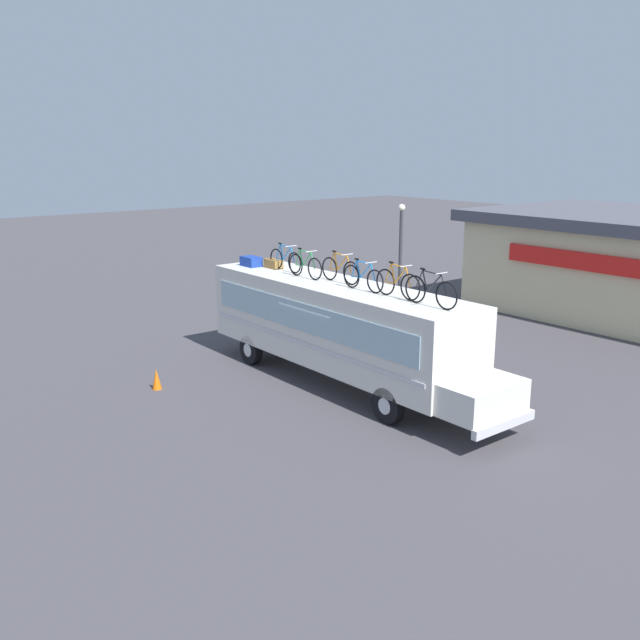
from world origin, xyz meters
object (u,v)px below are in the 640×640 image
Objects in this scene: rooftop_bicycle_2 at (305,266)px; traffic_cone at (157,379)px; rooftop_bicycle_1 at (285,260)px; rooftop_bicycle_4 at (363,278)px; rooftop_bicycle_5 at (398,283)px; rooftop_bicycle_3 at (340,270)px; street_lamp at (400,257)px; bus at (340,325)px; luggage_bag_2 at (273,264)px; luggage_bag_1 at (251,261)px; rooftop_bicycle_6 at (430,291)px.

traffic_cone is at bearing -108.48° from rooftop_bicycle_2.
traffic_cone is at bearing -91.62° from rooftop_bicycle_1.
rooftop_bicycle_1 is 4.01m from rooftop_bicycle_4.
rooftop_bicycle_5 reaches higher than rooftop_bicycle_4.
rooftop_bicycle_5 is at bearing -4.10° from rooftop_bicycle_3.
street_lamp reaches higher than traffic_cone.
bus is at bearing -40.63° from rooftop_bicycle_3.
rooftop_bicycle_3 reaches higher than bus.
rooftop_bicycle_3 is at bearing 60.27° from traffic_cone.
rooftop_bicycle_4 reaches higher than luggage_bag_2.
rooftop_bicycle_6 reaches higher than luggage_bag_1.
rooftop_bicycle_5 is at bearing 40.67° from traffic_cone.
bus is 18.15× the size of traffic_cone.
street_lamp is at bearing 120.69° from rooftop_bicycle_3.
rooftop_bicycle_5 is (2.68, -0.19, 0.01)m from rooftop_bicycle_3.
rooftop_bicycle_2 is (2.91, 0.13, 0.22)m from luggage_bag_1.
rooftop_bicycle_3 is (1.28, 0.36, 0.01)m from rooftop_bicycle_2.
rooftop_bicycle_3 is (-0.23, 0.19, 1.66)m from bus.
rooftop_bicycle_6 is (6.62, -0.12, 0.02)m from rooftop_bicycle_1.
rooftop_bicycle_3 reaches higher than rooftop_bicycle_2.
rooftop_bicycle_5 reaches higher than rooftop_bicycle_2.
luggage_bag_2 is at bearing 179.25° from rooftop_bicycle_5.
bus is 6.71× the size of rooftop_bicycle_3.
rooftop_bicycle_3 is 1.02× the size of rooftop_bicycle_4.
rooftop_bicycle_6 is 10.17m from street_lamp.
luggage_bag_2 reaches higher than traffic_cone.
rooftop_bicycle_2 is 5.24m from rooftop_bicycle_6.
street_lamp is at bearing 94.88° from traffic_cone.
traffic_cone is at bearing -72.42° from luggage_bag_1.
rooftop_bicycle_2 is at bearing -177.54° from rooftop_bicycle_5.
rooftop_bicycle_2 is at bearing -177.99° from rooftop_bicycle_4.
bus is at bearing 3.92° from luggage_bag_1.
rooftop_bicycle_2 is 2.63m from rooftop_bicycle_4.
bus is at bearing 57.27° from traffic_cone.
rooftop_bicycle_1 is 1.40m from rooftop_bicycle_2.
rooftop_bicycle_1 is 5.34m from rooftop_bicycle_5.
rooftop_bicycle_4 is (1.35, -0.27, -0.02)m from rooftop_bicycle_3.
rooftop_bicycle_6 is 8.80m from traffic_cone.
luggage_bag_1 reaches higher than traffic_cone.
rooftop_bicycle_3 is 0.95× the size of rooftop_bicycle_6.
bus is 2.00m from rooftop_bicycle_4.
rooftop_bicycle_5 is at bearing -0.55° from rooftop_bicycle_1.
rooftop_bicycle_5 reaches higher than rooftop_bicycle_3.
bus is 6.75× the size of rooftop_bicycle_1.
rooftop_bicycle_2 is at bearing -9.10° from rooftop_bicycle_1.
rooftop_bicycle_3 is at bearing 176.18° from rooftop_bicycle_6.
rooftop_bicycle_4 is 2.61m from rooftop_bicycle_6.
rooftop_bicycle_3 is at bearing 15.78° from rooftop_bicycle_2.
traffic_cone is (-5.47, -4.70, -3.22)m from rooftop_bicycle_5.
luggage_bag_1 is 1.17× the size of traffic_cone.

